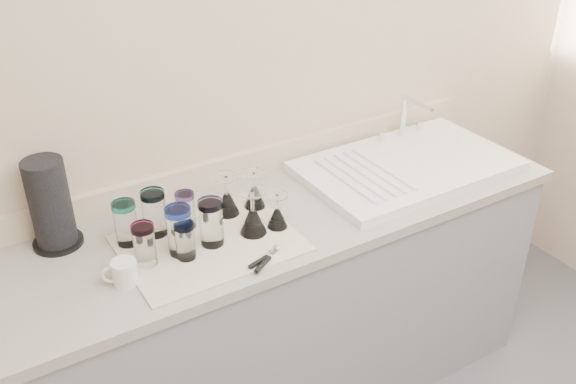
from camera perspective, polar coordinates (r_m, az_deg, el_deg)
counter_unit at (r=2.52m, az=-0.15°, el=-10.21°), size 2.06×0.62×0.90m
sink_unit at (r=2.54m, az=10.51°, el=2.37°), size 0.82×0.50×0.22m
dish_towel at (r=2.08m, az=-6.99°, el=-4.55°), size 0.55×0.42×0.01m
tumbler_teal at (r=2.09m, az=-14.22°, el=-2.68°), size 0.07×0.07×0.15m
tumbler_cyan at (r=2.11m, az=-11.80°, el=-1.82°), size 0.08×0.08×0.16m
tumbler_purple at (r=2.13m, az=-9.08°, el=-1.58°), size 0.06×0.06×0.13m
tumbler_magenta at (r=1.98m, az=-12.64°, el=-4.58°), size 0.07×0.07×0.14m
tumbler_blue at (r=2.00m, az=-9.63°, el=-3.38°), size 0.08×0.08×0.16m
tumbler_lavender at (r=2.03m, az=-6.84°, el=-2.69°), size 0.08×0.08×0.16m
tumbler_extra at (r=1.99m, az=-9.11°, el=-4.27°), size 0.06×0.06×0.12m
goblet_back_left at (r=2.20m, az=-5.43°, el=-0.79°), size 0.08×0.08×0.15m
goblet_back_right at (r=2.23m, az=-3.00°, el=-0.26°), size 0.08×0.08×0.13m
goblet_front_left at (r=2.09m, az=-3.13°, el=-2.35°), size 0.09×0.09×0.16m
goblet_front_right at (r=2.12m, az=-0.96°, el=-2.12°), size 0.07×0.07×0.12m
can_opener at (r=1.98m, az=-2.02°, el=-6.01°), size 0.12×0.08×0.02m
white_mug at (r=1.95m, az=-14.40°, el=-6.95°), size 0.11×0.09×0.08m
paper_towel_roll at (r=2.13m, az=-20.37°, el=-1.07°), size 0.16×0.16×0.30m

